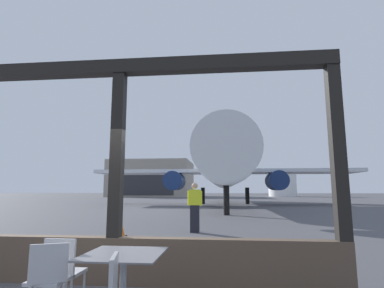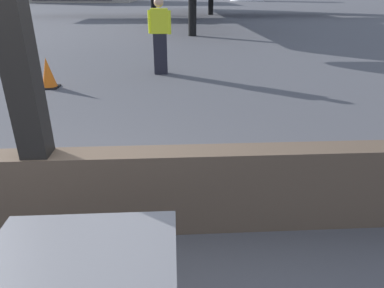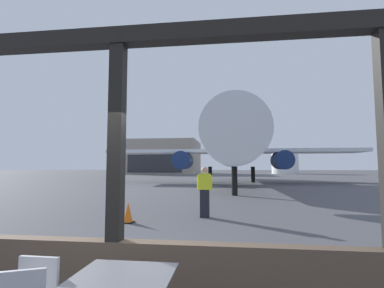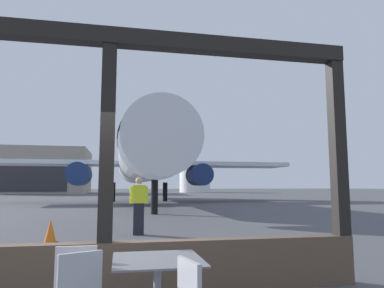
{
  "view_description": "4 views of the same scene",
  "coord_description": "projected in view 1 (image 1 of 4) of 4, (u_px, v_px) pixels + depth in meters",
  "views": [
    {
      "loc": [
        1.78,
        -4.93,
        1.48
      ],
      "look_at": [
        0.02,
        12.29,
        4.13
      ],
      "focal_mm": 28.23,
      "sensor_mm": 36.0,
      "label": 1
    },
    {
      "loc": [
        1.05,
        -2.43,
        1.87
      ],
      "look_at": [
        1.18,
        -0.14,
        0.84
      ],
      "focal_mm": 32.05,
      "sensor_mm": 36.0,
      "label": 2
    },
    {
      "loc": [
        1.56,
        -3.82,
        1.74
      ],
      "look_at": [
        -0.6,
        13.27,
        3.14
      ],
      "focal_mm": 26.36,
      "sensor_mm": 36.0,
      "label": 3
    },
    {
      "loc": [
        0.19,
        -5.06,
        1.49
      ],
      "look_at": [
        3.24,
        10.03,
        3.29
      ],
      "focal_mm": 33.21,
      "sensor_mm": 36.0,
      "label": 4
    }
  ],
  "objects": [
    {
      "name": "dining_table",
      "position": [
        123.0,
        276.0,
        3.56
      ],
      "size": [
        0.92,
        0.92,
        0.73
      ],
      "color": "slate",
      "rests_on": "ground"
    },
    {
      "name": "traffic_cone",
      "position": [
        120.0,
        227.0,
        9.72
      ],
      "size": [
        0.36,
        0.36,
        0.62
      ],
      "color": "orange",
      "rests_on": "ground"
    },
    {
      "name": "cafe_chair_aisle_left",
      "position": [
        63.0,
        267.0,
        3.75
      ],
      "size": [
        0.4,
        0.4,
        0.89
      ],
      "color": "#B2B2B7",
      "rests_on": "ground"
    },
    {
      "name": "window_frame",
      "position": [
        115.0,
        202.0,
        4.99
      ],
      "size": [
        7.38,
        0.24,
        3.74
      ],
      "color": "brown",
      "rests_on": "ground"
    },
    {
      "name": "ground_crew_worker",
      "position": [
        195.0,
        206.0,
        10.77
      ],
      "size": [
        0.54,
        0.25,
        1.74
      ],
      "color": "black",
      "rests_on": "ground"
    },
    {
      "name": "airplane",
      "position": [
        225.0,
        168.0,
        30.14
      ],
      "size": [
        27.18,
        30.82,
        10.68
      ],
      "color": "silver",
      "rests_on": "ground"
    },
    {
      "name": "cafe_chair_window_left",
      "position": [
        49.0,
        275.0,
        3.39
      ],
      "size": [
        0.5,
        0.5,
        0.89
      ],
      "color": "#B2B2B7",
      "rests_on": "ground"
    },
    {
      "name": "fuel_storage_tank",
      "position": [
        282.0,
        184.0,
        72.61
      ],
      "size": [
        6.56,
        6.56,
        5.92
      ],
      "primitive_type": "cylinder",
      "color": "white",
      "rests_on": "ground"
    },
    {
      "name": "ground_plane",
      "position": [
        211.0,
        200.0,
        44.13
      ],
      "size": [
        220.0,
        220.0,
        0.0
      ],
      "primitive_type": "plane",
      "color": "#4C4C51"
    },
    {
      "name": "distant_hangar",
      "position": [
        153.0,
        179.0,
        73.02
      ],
      "size": [
        18.26,
        16.04,
        8.31
      ],
      "color": "#9E9384",
      "rests_on": "ground"
    }
  ]
}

